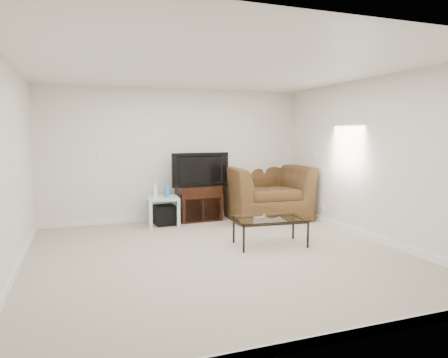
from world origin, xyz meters
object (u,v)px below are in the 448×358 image
object	(u,v)px
subwoofer	(165,215)
recliner	(265,183)
television	(199,169)
coffee_table	(270,232)
side_table	(163,211)
tv_stand	(198,203)

from	to	relation	value
subwoofer	recliner	distance (m)	2.06
television	subwoofer	distance (m)	1.07
coffee_table	subwoofer	bearing A→B (deg)	122.84
subwoofer	coffee_table	xyz separation A→B (m)	(1.20, -1.86, 0.02)
recliner	coffee_table	distance (m)	2.06
side_table	recliner	distance (m)	2.08
side_table	recliner	size ratio (longest dim) A/B	0.35
subwoofer	recliner	world-z (taller)	recliner
subwoofer	recliner	size ratio (longest dim) A/B	0.22
television	recliner	world-z (taller)	recliner
television	coffee_table	bearing A→B (deg)	-78.79
television	recliner	bearing A→B (deg)	-11.28
side_table	subwoofer	xyz separation A→B (m)	(0.03, 0.02, -0.08)
subwoofer	coffee_table	world-z (taller)	coffee_table
tv_stand	television	distance (m)	0.65
television	side_table	world-z (taller)	television
tv_stand	recliner	size ratio (longest dim) A/B	0.51
subwoofer	coffee_table	size ratio (longest dim) A/B	0.34
tv_stand	subwoofer	world-z (taller)	tv_stand
side_table	recliner	world-z (taller)	recliner
television	recliner	distance (m)	1.35
tv_stand	television	size ratio (longest dim) A/B	0.78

